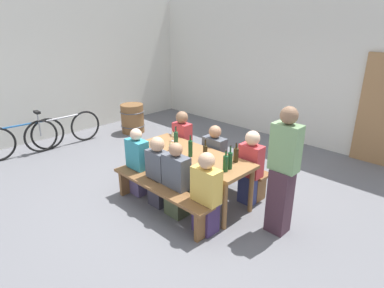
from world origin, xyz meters
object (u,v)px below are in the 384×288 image
object	(u,v)px
tasting_table	(192,158)
bench_far	(219,164)
wine_glass_1	(173,134)
standing_host	(283,173)
seated_guest_far_2	(250,168)
wine_bottle_1	(205,152)
parked_bicycle_1	(23,138)
seated_guest_near_2	(176,182)
seated_guest_near_1	(158,173)
wine_bottle_2	(226,163)
wine_bottle_0	(176,139)
wine_bottle_4	(236,155)
seated_guest_far_0	(182,143)
wine_barrel	(133,118)
wine_bottle_5	(190,148)
seated_guest_near_3	(206,195)
seated_guest_far_1	(214,158)
bench_near	(160,192)
seated_guest_near_0	(138,164)
parked_bicycle_0	(64,130)
wooden_door	(384,111)
wine_glass_0	(171,144)
wine_bottle_3	(230,160)

from	to	relation	value
tasting_table	bench_far	world-z (taller)	tasting_table
wine_glass_1	standing_host	xyz separation A→B (m)	(2.03, 0.02, -0.04)
standing_host	seated_guest_far_2	bearing A→B (deg)	-25.62
wine_bottle_1	parked_bicycle_1	world-z (taller)	wine_bottle_1
seated_guest_near_2	wine_glass_1	bearing A→B (deg)	50.34
tasting_table	seated_guest_near_1	distance (m)	0.56
wine_bottle_2	seated_guest_far_2	bearing A→B (deg)	92.77
wine_bottle_0	wine_bottle_4	distance (m)	1.08
wine_bottle_1	seated_guest_far_0	size ratio (longest dim) A/B	0.26
tasting_table	wine_bottle_0	bearing A→B (deg)	174.73
tasting_table	wine_barrel	distance (m)	3.56
wine_bottle_4	wine_bottle_5	xyz separation A→B (m)	(-0.60, -0.31, 0.02)
tasting_table	seated_guest_far_0	world-z (taller)	seated_guest_far_0
seated_guest_near_3	wine_bottle_0	bearing A→B (deg)	64.63
wine_bottle_1	seated_guest_far_1	size ratio (longest dim) A/B	0.28
bench_near	seated_guest_far_0	bearing A→B (deg)	122.65
bench_far	seated_guest_near_0	distance (m)	1.37
seated_guest_near_1	wine_bottle_0	bearing A→B (deg)	19.90
parked_bicycle_0	seated_guest_far_2	bearing A→B (deg)	-77.45
seated_guest_near_3	wine_barrel	bearing A→B (deg)	66.65
wooden_door	wine_glass_0	distance (m)	4.09
wine_bottle_1	seated_guest_near_3	xyz separation A→B (m)	(0.47, -0.49, -0.32)
wine_bottle_2	parked_bicycle_1	distance (m)	4.60
wine_bottle_3	wine_glass_0	distance (m)	1.07
wine_glass_1	seated_guest_near_3	bearing A→B (deg)	-26.00
tasting_table	wine_bottle_3	size ratio (longest dim) A/B	5.73
wine_bottle_4	seated_guest_far_0	bearing A→B (deg)	168.04
seated_guest_near_0	parked_bicycle_1	distance (m)	3.07
bench_far	wine_bottle_5	world-z (taller)	wine_bottle_5
wine_glass_0	seated_guest_near_1	xyz separation A→B (m)	(0.11, -0.36, -0.34)
bench_far	seated_guest_near_2	xyz separation A→B (m)	(0.20, -1.17, 0.17)
seated_guest_near_2	bench_far	bearing A→B (deg)	9.56
wine_bottle_5	seated_guest_far_0	world-z (taller)	seated_guest_far_0
wooden_door	parked_bicycle_0	xyz separation A→B (m)	(-5.24, -3.84, -0.68)
tasting_table	seated_guest_near_2	xyz separation A→B (m)	(0.20, -0.51, -0.14)
wine_bottle_4	parked_bicycle_1	world-z (taller)	wine_bottle_4
wine_bottle_0	seated_guest_near_0	distance (m)	0.72
seated_guest_near_0	parked_bicycle_1	size ratio (longest dim) A/B	0.66
bench_near	wine_bottle_5	xyz separation A→B (m)	(0.07, 0.56, 0.53)
wine_bottle_1	parked_bicycle_0	world-z (taller)	wine_bottle_1
wine_bottle_0	parked_bicycle_1	world-z (taller)	wine_bottle_0
wine_glass_1	seated_guest_far_2	xyz separation A→B (m)	(1.33, 0.36, -0.31)
wine_glass_1	wine_barrel	distance (m)	2.98
seated_guest_near_0	wine_bottle_3	bearing A→B (deg)	-71.78
seated_guest_near_2	seated_guest_far_2	size ratio (longest dim) A/B	0.96
wine_bottle_2	seated_guest_near_3	size ratio (longest dim) A/B	0.27
wine_bottle_5	seated_guest_near_3	distance (m)	0.87
wine_glass_1	seated_guest_near_2	world-z (taller)	seated_guest_near_2
bench_near	wine_bottle_3	size ratio (longest dim) A/B	5.43
bench_far	parked_bicycle_1	size ratio (longest dim) A/B	1.11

